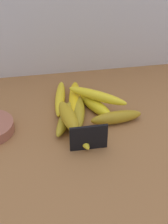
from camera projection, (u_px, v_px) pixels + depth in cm
name	position (u px, v px, depth cm)	size (l,w,h in cm)	color
counter_top	(110.00, 135.00, 105.89)	(110.00, 76.00, 3.00)	#926036
chalkboard_sign	(89.00, 139.00, 96.58)	(11.00, 1.80, 8.40)	black
banana_0	(75.00, 99.00, 115.52)	(20.99, 3.98, 3.98)	yellow
banana_1	(60.00, 98.00, 116.47)	(20.69, 3.34, 3.34)	yellow
banana_2	(79.00, 111.00, 110.09)	(16.97, 3.92, 3.92)	#AD9621
banana_3	(96.00, 106.00, 112.29)	(15.57, 4.09, 4.09)	yellow
banana_4	(66.00, 117.00, 107.91)	(19.65, 3.65, 3.65)	#AA9221
banana_5	(116.00, 117.00, 107.37)	(16.76, 4.09, 4.09)	#A5821C
banana_6	(74.00, 129.00, 103.53)	(20.42, 3.31, 3.31)	yellow
banana_7	(69.00, 117.00, 101.98)	(15.52, 4.38, 4.38)	#B08D1A
banana_8	(97.00, 96.00, 110.49)	(20.81, 3.35, 3.35)	yellow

